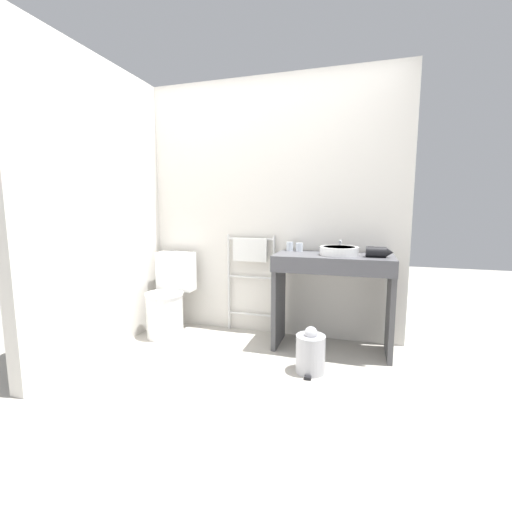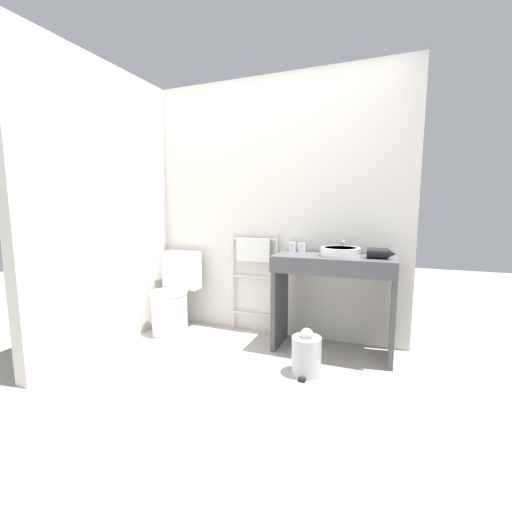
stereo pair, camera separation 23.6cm
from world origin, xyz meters
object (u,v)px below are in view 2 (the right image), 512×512
object	(u,v)px
hair_dryer	(379,253)
trash_bin	(306,354)
toilet	(174,299)
cup_near_edge	(302,248)
cup_near_wall	(292,247)
sink_basin	(340,251)
towel_radiator	(254,262)

from	to	relation	value
hair_dryer	trash_bin	size ratio (longest dim) A/B	0.59
toilet	cup_near_edge	bearing A→B (deg)	9.88
hair_dryer	trash_bin	xyz separation A→B (m)	(-0.46, -0.44, -0.73)
cup_near_wall	hair_dryer	distance (m)	0.79
toilet	hair_dryer	world-z (taller)	hair_dryer
sink_basin	hair_dryer	size ratio (longest dim) A/B	1.53
towel_radiator	sink_basin	distance (m)	0.90
hair_dryer	towel_radiator	bearing A→B (deg)	168.09
cup_near_wall	trash_bin	xyz separation A→B (m)	(0.30, -0.65, -0.73)
cup_near_edge	hair_dryer	world-z (taller)	hair_dryer
towel_radiator	trash_bin	distance (m)	1.13
sink_basin	cup_near_edge	distance (m)	0.40
towel_radiator	trash_bin	world-z (taller)	towel_radiator
cup_near_edge	trash_bin	world-z (taller)	cup_near_edge
towel_radiator	sink_basin	bearing A→B (deg)	-13.81
toilet	trash_bin	xyz separation A→B (m)	(1.46, -0.41, -0.18)
sink_basin	cup_near_wall	world-z (taller)	cup_near_wall
cup_near_wall	cup_near_edge	world-z (taller)	cup_near_wall
toilet	cup_near_wall	xyz separation A→B (m)	(1.16, 0.24, 0.55)
cup_near_wall	towel_radiator	bearing A→B (deg)	175.10
towel_radiator	trash_bin	size ratio (longest dim) A/B	2.73
towel_radiator	cup_near_wall	bearing A→B (deg)	-4.90
cup_near_edge	toilet	bearing A→B (deg)	-170.12
cup_near_edge	hair_dryer	xyz separation A→B (m)	(0.67, -0.19, 0.00)
towel_radiator	sink_basin	size ratio (longest dim) A/B	3.03
toilet	trash_bin	distance (m)	1.53
toilet	hair_dryer	xyz separation A→B (m)	(1.92, 0.03, 0.55)
towel_radiator	sink_basin	world-z (taller)	towel_radiator
cup_near_edge	trash_bin	size ratio (longest dim) A/B	0.22
cup_near_wall	sink_basin	bearing A→B (deg)	-21.06
trash_bin	towel_radiator	bearing A→B (deg)	135.63
sink_basin	trash_bin	size ratio (longest dim) A/B	0.90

